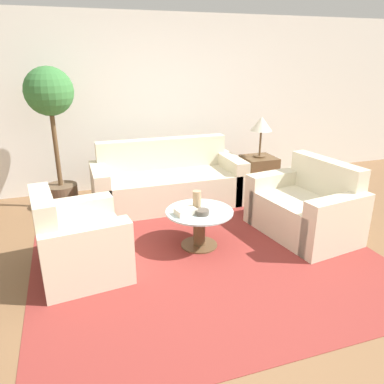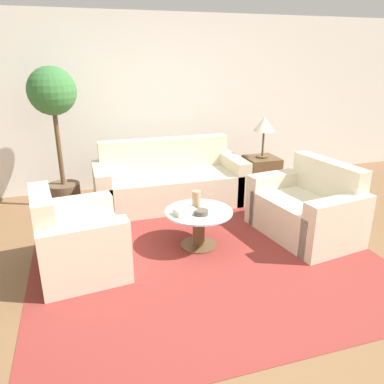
# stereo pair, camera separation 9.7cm
# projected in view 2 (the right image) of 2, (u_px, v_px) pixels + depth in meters

# --- Properties ---
(ground_plane) EXTENTS (14.00, 14.00, 0.00)m
(ground_plane) POSITION_uv_depth(u_px,v_px,m) (225.00, 280.00, 3.52)
(ground_plane) COLOR brown
(wall_back) EXTENTS (10.00, 0.06, 2.60)m
(wall_back) POSITION_uv_depth(u_px,v_px,m) (154.00, 103.00, 5.80)
(wall_back) COLOR white
(wall_back) RESTS_ON ground_plane
(rug) EXTENTS (3.50, 3.59, 0.01)m
(rug) POSITION_uv_depth(u_px,v_px,m) (199.00, 245.00, 4.16)
(rug) COLOR maroon
(rug) RESTS_ON ground_plane
(sofa_main) EXTENTS (2.07, 0.85, 0.88)m
(sofa_main) POSITION_uv_depth(u_px,v_px,m) (169.00, 183.00, 5.30)
(sofa_main) COLOR beige
(sofa_main) RESTS_ON ground_plane
(armchair) EXTENTS (0.88, 0.98, 0.85)m
(armchair) POSITION_uv_depth(u_px,v_px,m) (75.00, 243.00, 3.59)
(armchair) COLOR beige
(armchair) RESTS_ON ground_plane
(loveseat) EXTENTS (0.98, 1.31, 0.86)m
(loveseat) POSITION_uv_depth(u_px,v_px,m) (308.00, 210.00, 4.36)
(loveseat) COLOR beige
(loveseat) RESTS_ON ground_plane
(coffee_table) EXTENTS (0.73, 0.73, 0.42)m
(coffee_table) POSITION_uv_depth(u_px,v_px,m) (199.00, 223.00, 4.07)
(coffee_table) COLOR brown
(coffee_table) RESTS_ON ground_plane
(side_table) EXTENTS (0.47, 0.47, 0.56)m
(side_table) POSITION_uv_depth(u_px,v_px,m) (261.00, 175.00, 5.68)
(side_table) COLOR brown
(side_table) RESTS_ON ground_plane
(table_lamp) EXTENTS (0.31, 0.31, 0.60)m
(table_lamp) POSITION_uv_depth(u_px,v_px,m) (264.00, 126.00, 5.42)
(table_lamp) COLOR brown
(table_lamp) RESTS_ON side_table
(potted_plant) EXTENTS (0.61, 0.61, 1.88)m
(potted_plant) POSITION_uv_depth(u_px,v_px,m) (55.00, 115.00, 4.84)
(potted_plant) COLOR brown
(potted_plant) RESTS_ON ground_plane
(vase) EXTENTS (0.09, 0.09, 0.22)m
(vase) POSITION_uv_depth(u_px,v_px,m) (196.00, 201.00, 4.01)
(vase) COLOR tan
(vase) RESTS_ON coffee_table
(bowl) EXTENTS (0.14, 0.14, 0.05)m
(bowl) POSITION_uv_depth(u_px,v_px,m) (201.00, 212.00, 3.91)
(bowl) COLOR brown
(bowl) RESTS_ON coffee_table
(book_stack) EXTENTS (0.24, 0.19, 0.06)m
(book_stack) POSITION_uv_depth(u_px,v_px,m) (185.00, 211.00, 3.92)
(book_stack) COLOR beige
(book_stack) RESTS_ON coffee_table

